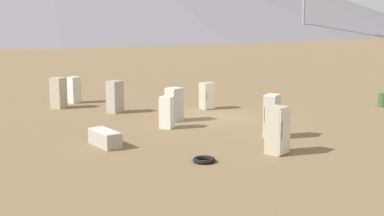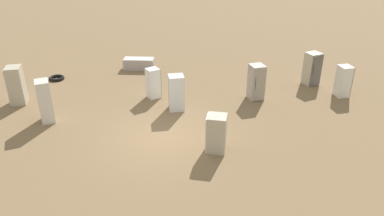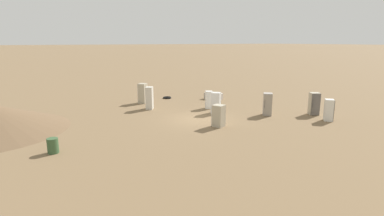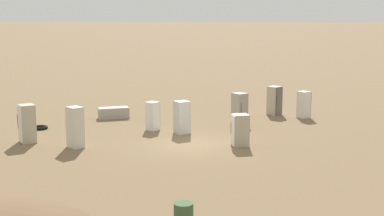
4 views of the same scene
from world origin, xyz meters
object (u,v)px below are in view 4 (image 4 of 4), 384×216
Objects in this scene: discarded_fridge_1 at (75,127)px; discarded_fridge_8 at (304,105)px; discarded_fridge_0 at (240,130)px; discarded_fridge_6 at (182,117)px; discarded_fridge_7 at (275,101)px; discarded_fridge_4 at (27,124)px; scrap_tire at (40,128)px; discarded_fridge_3 at (240,109)px; discarded_fridge_5 at (114,113)px; discarded_fridge_2 at (153,116)px.

discarded_fridge_1 is 14.23m from discarded_fridge_8.
discarded_fridge_6 is at bearing 35.29° from discarded_fridge_0.
discarded_fridge_1 is 1.20× the size of discarded_fridge_8.
discarded_fridge_0 is at bearing -40.91° from discarded_fridge_1.
discarded_fridge_7 reaches higher than discarded_fridge_8.
discarded_fridge_4 is at bearing 166.03° from discarded_fridge_6.
discarded_fridge_6 is 7.84m from scrap_tire.
discarded_fridge_8 is (-2.69, 3.52, -0.08)m from discarded_fridge_3.
discarded_fridge_7 is at bearing 79.24° from discarded_fridge_5.
discarded_fridge_7 reaches higher than scrap_tire.
discarded_fridge_3 is 1.04× the size of discarded_fridge_6.
discarded_fridge_3 reaches higher than scrap_tire.
discarded_fridge_7 is at bearing -4.71° from discarded_fridge_1.
discarded_fridge_7 reaches higher than discarded_fridge_5.
discarded_fridge_4 is at bearing -116.78° from discarded_fridge_2.
discarded_fridge_3 is 4.07m from discarded_fridge_6.
discarded_fridge_7 is (-6.00, 6.05, 0.12)m from discarded_fridge_2.
discarded_fridge_4 is 15.05m from discarded_fridge_7.
discarded_fridge_6 is 8.44m from discarded_fridge_8.
discarded_fridge_6 reaches higher than scrap_tire.
discarded_fridge_7 is at bearing -91.99° from discarded_fridge_4.
discarded_fridge_6 is at bearing 95.17° from scrap_tire.
discarded_fridge_1 is 2.28× the size of scrap_tire.
discarded_fridge_8 is at bearing 58.36° from discarded_fridge_2.
discarded_fridge_4 is 7.73m from discarded_fridge_6.
discarded_fridge_0 is 8.36m from discarded_fridge_8.
discarded_fridge_2 is 0.87× the size of discarded_fridge_7.
discarded_fridge_3 reaches higher than discarded_fridge_8.
scrap_tire is (3.83, -10.37, -0.80)m from discarded_fridge_3.
discarded_fridge_3 is 0.95× the size of discarded_fridge_4.
discarded_fridge_1 reaches higher than discarded_fridge_7.
discarded_fridge_5 is at bearing 164.81° from discarded_fridge_2.
discarded_fridge_6 is at bearing -91.58° from discarded_fridge_8.
discarded_fridge_6 is (-4.08, 4.10, -0.11)m from discarded_fridge_1.
discarded_fridge_3 is 7.61m from discarded_fridge_5.
discarded_fridge_8 is (-2.70, 11.11, 0.47)m from discarded_fridge_5.
discarded_fridge_2 is at bearing 100.90° from scrap_tire.
discarded_fridge_0 is 5.24m from discarded_fridge_3.
discarded_fridge_4 is at bearing -17.05° from discarded_fridge_7.
discarded_fridge_7 is (-6.46, 4.32, 0.03)m from discarded_fridge_6.
discarded_fridge_2 is at bearing -100.82° from discarded_fridge_8.
discarded_fridge_4 is 7.06m from discarded_fridge_5.
discarded_fridge_6 is at bearing -3.16° from discarded_fridge_7.
discarded_fridge_2 is 5.09m from discarded_fridge_3.
discarded_fridge_4 is (1.61, -10.14, 0.17)m from discarded_fridge_0.
discarded_fridge_7 reaches higher than discarded_fridge_0.
discarded_fridge_7 is 1.10× the size of discarded_fridge_8.
scrap_tire is at bearing 81.25° from discarded_fridge_1.
discarded_fridge_3 is 1.10× the size of discarded_fridge_8.
discarded_fridge_2 is 0.81× the size of discarded_fridge_5.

